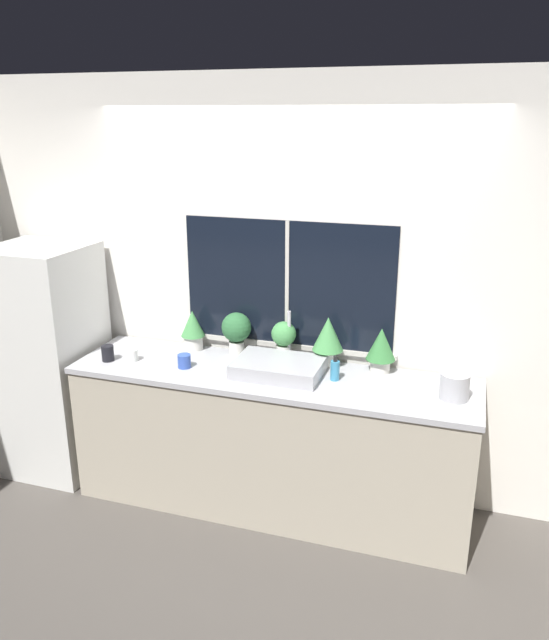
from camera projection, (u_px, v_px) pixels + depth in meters
name	position (u px, v px, depth m)	size (l,w,h in m)	color
ground_plane	(255.00, 531.00, 3.85)	(14.00, 14.00, 0.00)	#4C4742
wall_back	(289.00, 292.00, 4.05)	(8.00, 0.09, 2.70)	silver
wall_left	(71.00, 247.00, 5.43)	(0.06, 7.00, 2.70)	silver
counter	(271.00, 440.00, 3.98)	(2.52, 0.64, 0.93)	#B2A893
refrigerator	(49.00, 361.00, 4.35)	(0.64, 0.64, 1.62)	silver
sink	(279.00, 367.00, 3.82)	(0.53, 0.43, 0.34)	#ADADB2
potted_plant_far_left	(193.00, 328.00, 4.19)	(0.16, 0.16, 0.27)	silver
potted_plant_left	(236.00, 330.00, 4.09)	(0.20, 0.20, 0.29)	silver
potted_plant_center	(284.00, 337.00, 4.00)	(0.16, 0.16, 0.26)	silver
potted_plant_right	(328.00, 336.00, 3.90)	(0.20, 0.20, 0.32)	silver
potted_plant_far_right	(381.00, 347.00, 3.82)	(0.18, 0.18, 0.28)	silver
soap_bottle	(335.00, 370.00, 3.72)	(0.06, 0.06, 0.15)	teal
mug_blue	(184.00, 361.00, 3.91)	(0.08, 0.08, 0.09)	#3351AD
mug_white	(132.00, 355.00, 4.02)	(0.07, 0.07, 0.08)	white
mug_black	(108.00, 353.00, 4.02)	(0.08, 0.08, 0.10)	black
kettle	(455.00, 385.00, 3.47)	(0.16, 0.16, 0.17)	#B2B2B7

